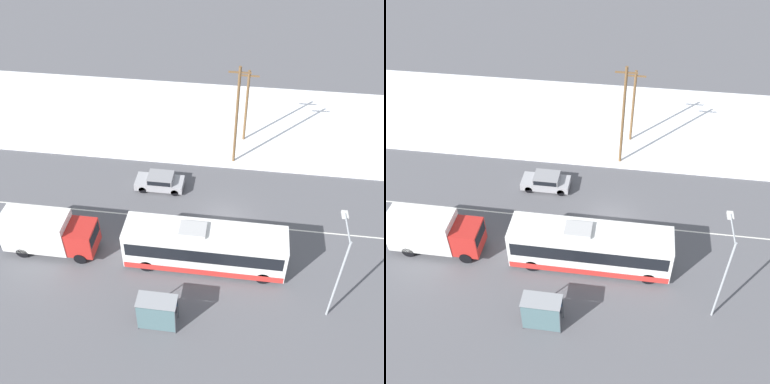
# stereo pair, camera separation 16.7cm
# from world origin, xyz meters

# --- Properties ---
(ground_plane) EXTENTS (120.00, 120.00, 0.00)m
(ground_plane) POSITION_xyz_m (0.00, 0.00, 0.00)
(ground_plane) COLOR #56565B
(snow_lot) EXTENTS (80.00, 15.07, 0.12)m
(snow_lot) POSITION_xyz_m (0.00, 14.48, 0.06)
(snow_lot) COLOR white
(snow_lot) RESTS_ON ground_plane
(lane_marking_center) EXTENTS (60.00, 0.12, 0.00)m
(lane_marking_center) POSITION_xyz_m (0.00, 0.00, 0.00)
(lane_marking_center) COLOR silver
(lane_marking_center) RESTS_ON ground_plane
(city_bus) EXTENTS (11.00, 2.57, 3.44)m
(city_bus) POSITION_xyz_m (-1.08, -4.13, 1.68)
(city_bus) COLOR white
(city_bus) RESTS_ON ground_plane
(box_truck) EXTENTS (6.62, 2.30, 3.13)m
(box_truck) POSITION_xyz_m (-12.25, -4.22, 1.72)
(box_truck) COLOR silver
(box_truck) RESTS_ON ground_plane
(sedan_car) EXTENTS (4.00, 1.80, 1.34)m
(sedan_car) POSITION_xyz_m (-5.67, 3.51, 0.74)
(sedan_car) COLOR #9E9EA3
(sedan_car) RESTS_ON ground_plane
(pedestrian_at_stop) EXTENTS (0.64, 0.28, 1.78)m
(pedestrian_at_stop) POSITION_xyz_m (-2.55, -8.43, 1.09)
(pedestrian_at_stop) COLOR #23232D
(pedestrian_at_stop) RESTS_ON ground_plane
(bus_shelter) EXTENTS (2.43, 1.20, 2.40)m
(bus_shelter) POSITION_xyz_m (-3.38, -9.57, 1.66)
(bus_shelter) COLOR gray
(bus_shelter) RESTS_ON ground_plane
(streetlamp) EXTENTS (0.36, 2.75, 6.78)m
(streetlamp) POSITION_xyz_m (7.13, -6.67, 4.36)
(streetlamp) COLOR #9EA3A8
(streetlamp) RESTS_ON ground_plane
(utility_pole_roadside) EXTENTS (1.80, 0.24, 9.23)m
(utility_pole_roadside) POSITION_xyz_m (0.20, 7.94, 4.81)
(utility_pole_roadside) COLOR brown
(utility_pole_roadside) RESTS_ON ground_plane
(utility_pole_snowlot) EXTENTS (1.80, 0.24, 7.21)m
(utility_pole_snowlot) POSITION_xyz_m (0.95, 11.50, 3.79)
(utility_pole_snowlot) COLOR brown
(utility_pole_snowlot) RESTS_ON ground_plane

